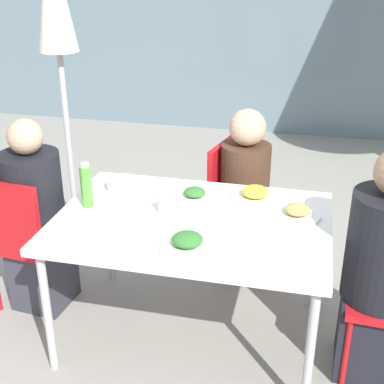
# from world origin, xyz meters

# --- Properties ---
(ground_plane) EXTENTS (24.00, 24.00, 0.00)m
(ground_plane) POSITION_xyz_m (0.00, 0.00, 0.00)
(ground_plane) COLOR gray
(dining_table) EXTENTS (1.41, 0.97, 0.74)m
(dining_table) POSITION_xyz_m (0.00, 0.00, 0.69)
(dining_table) COLOR white
(dining_table) RESTS_ON ground
(chair_left) EXTENTS (0.44, 0.44, 0.87)m
(chair_left) POSITION_xyz_m (-1.01, 0.02, 0.51)
(chair_left) COLOR red
(chair_left) RESTS_ON ground
(person_left) EXTENTS (0.34, 0.34, 1.18)m
(person_left) POSITION_xyz_m (-0.95, 0.10, 0.55)
(person_left) COLOR #383842
(person_left) RESTS_ON ground
(person_right) EXTENTS (0.37, 0.37, 1.22)m
(person_right) POSITION_xyz_m (0.95, -0.05, 0.57)
(person_right) COLOR black
(person_right) RESTS_ON ground
(chair_far) EXTENTS (0.48, 0.48, 0.87)m
(chair_far) POSITION_xyz_m (0.11, 0.80, 0.51)
(chair_far) COLOR red
(chair_far) RESTS_ON ground
(person_far) EXTENTS (0.34, 0.34, 1.13)m
(person_far) POSITION_xyz_m (0.18, 0.74, 0.54)
(person_far) COLOR #383842
(person_far) RESTS_ON ground
(closed_umbrella) EXTENTS (0.36, 0.36, 2.18)m
(closed_umbrella) POSITION_xyz_m (-1.20, 1.09, 1.58)
(closed_umbrella) COLOR #333333
(closed_umbrella) RESTS_ON ground
(plate_0) EXTENTS (0.27, 0.27, 0.07)m
(plate_0) POSITION_xyz_m (0.05, -0.29, 0.77)
(plate_0) COLOR white
(plate_0) RESTS_ON dining_table
(plate_1) EXTENTS (0.22, 0.22, 0.06)m
(plate_1) POSITION_xyz_m (-0.04, 0.24, 0.76)
(plate_1) COLOR white
(plate_1) RESTS_ON dining_table
(plate_2) EXTENTS (0.27, 0.27, 0.07)m
(plate_2) POSITION_xyz_m (0.29, 0.31, 0.77)
(plate_2) COLOR white
(plate_2) RESTS_ON dining_table
(plate_3) EXTENTS (0.24, 0.24, 0.07)m
(plate_3) POSITION_xyz_m (0.53, 0.15, 0.77)
(plate_3) COLOR white
(plate_3) RESTS_ON dining_table
(bottle) EXTENTS (0.06, 0.06, 0.25)m
(bottle) POSITION_xyz_m (-0.58, 0.02, 0.86)
(bottle) COLOR #51A338
(bottle) RESTS_ON dining_table
(drinking_cup) EXTENTS (0.08, 0.08, 0.09)m
(drinking_cup) POSITION_xyz_m (-0.15, 0.04, 0.79)
(drinking_cup) COLOR white
(drinking_cup) RESTS_ON dining_table
(salad_bowl) EXTENTS (0.17, 0.17, 0.06)m
(salad_bowl) POSITION_xyz_m (-0.47, 0.26, 0.77)
(salad_bowl) COLOR white
(salad_bowl) RESTS_ON dining_table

